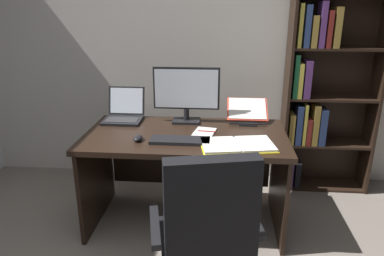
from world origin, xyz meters
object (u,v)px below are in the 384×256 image
keyboard (180,140)px  open_binder (238,145)px  bookshelf (322,75)px  notepad (204,132)px  computer_mouse (138,138)px  office_chair (207,245)px  monitor (186,94)px  desk (187,155)px  pen (207,131)px  laptop (124,114)px  reading_stand_with_book (247,111)px

keyboard → open_binder: size_ratio=0.78×
bookshelf → notepad: size_ratio=10.48×
bookshelf → computer_mouse: (-1.47, -0.90, -0.30)m
office_chair → open_binder: 0.75m
monitor → open_binder: (0.40, -0.51, -0.22)m
office_chair → open_binder: office_chair is taller
desk → keyboard: keyboard is taller
pen → keyboard: bearing=-131.5°
office_chair → notepad: 0.96m
laptop → notepad: bearing=-21.2°
reading_stand_with_book → laptop: bearing=-176.5°
monitor → notepad: size_ratio=2.54×
office_chair → keyboard: bearing=95.7°
office_chair → computer_mouse: (-0.52, 0.68, 0.36)m
reading_stand_with_book → pen: bearing=-133.8°
bookshelf → open_binder: 1.26m
computer_mouse → notepad: computer_mouse is taller
bookshelf → notepad: bearing=-145.2°
keyboard → open_binder: same height
laptop → reading_stand_with_book: bearing=3.5°
keyboard → notepad: 0.26m
laptop → pen: (0.71, -0.27, -0.04)m
monitor → desk: bearing=-84.2°
office_chair → laptop: bearing=110.5°
laptop → computer_mouse: 0.52m
bookshelf → keyboard: (-1.17, -0.90, -0.31)m
desk → notepad: notepad is taller
reading_stand_with_book → pen: 0.46m
monitor → bookshelf: bearing=20.6°
pen → reading_stand_with_book: bearing=46.2°
reading_stand_with_book → bookshelf: bearing=28.8°
laptop → notepad: (0.69, -0.27, -0.05)m
office_chair → computer_mouse: bearing=115.0°
bookshelf → notepad: bookshelf is taller
reading_stand_with_book → open_binder: 0.60m
bookshelf → open_binder: bookshelf is taller
notepad → bookshelf: bearing=34.8°
desk → reading_stand_with_book: bearing=30.2°
computer_mouse → open_binder: computer_mouse is taller
monitor → notepad: 0.38m
keyboard → reading_stand_with_book: size_ratio=1.27×
desk → keyboard: 0.34m
laptop → keyboard: 0.71m
monitor → reading_stand_with_book: monitor is taller
bookshelf → monitor: size_ratio=4.12×
laptop → notepad: size_ratio=1.52×
office_chair → keyboard: 0.80m
reading_stand_with_book → computer_mouse: bearing=-146.2°
office_chair → monitor: 1.30m
reading_stand_with_book → notepad: 0.48m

